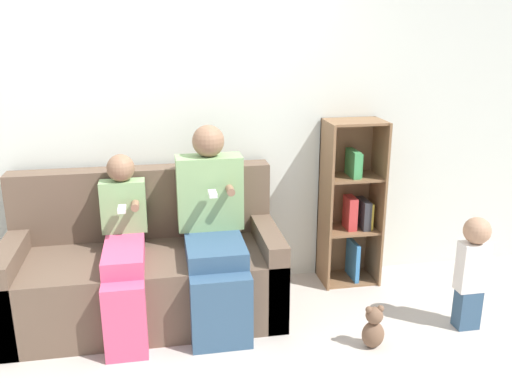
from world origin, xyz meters
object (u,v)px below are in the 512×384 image
object	(u,v)px
child_seated	(124,248)
teddy_bear	(373,328)
couch	(146,270)
adult_seated	(213,224)
toddler_standing	(472,267)
bookshelf	(351,203)

from	to	relation	value
child_seated	teddy_bear	size ratio (longest dim) A/B	3.91
couch	teddy_bear	xyz separation A→B (m)	(1.36, -0.67, -0.19)
couch	adult_seated	distance (m)	0.58
toddler_standing	teddy_bear	distance (m)	0.76
toddler_standing	teddy_bear	xyz separation A→B (m)	(-0.69, -0.11, -0.30)
child_seated	teddy_bear	bearing A→B (deg)	-18.84
child_seated	teddy_bear	distance (m)	1.63
adult_seated	child_seated	distance (m)	0.58
couch	teddy_bear	distance (m)	1.53
couch	child_seated	bearing A→B (deg)	-126.18
toddler_standing	bookshelf	world-z (taller)	bookshelf
bookshelf	teddy_bear	distance (m)	1.07
child_seated	toddler_standing	bearing A→B (deg)	-10.30
couch	bookshelf	distance (m)	1.59
adult_seated	bookshelf	bearing A→B (deg)	19.71
toddler_standing	adult_seated	bearing A→B (deg)	164.65
adult_seated	child_seated	bearing A→B (deg)	-175.50
adult_seated	bookshelf	xyz separation A→B (m)	(1.09, 0.39, -0.06)
couch	toddler_standing	distance (m)	2.13
child_seated	bookshelf	size ratio (longest dim) A/B	0.88
toddler_standing	bookshelf	size ratio (longest dim) A/B	0.61
child_seated	toddler_standing	world-z (taller)	child_seated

